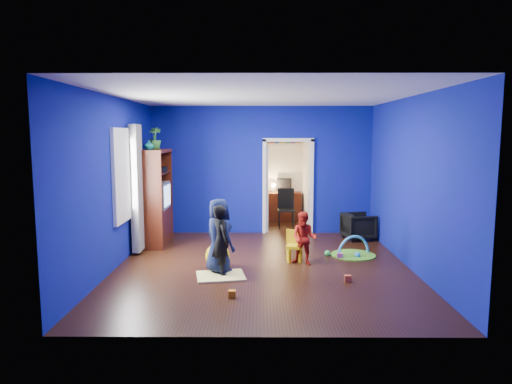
{
  "coord_description": "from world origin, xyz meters",
  "views": [
    {
      "loc": [
        -0.06,
        -7.62,
        2.26
      ],
      "look_at": [
        -0.11,
        0.4,
        1.25
      ],
      "focal_mm": 32.0,
      "sensor_mm": 36.0,
      "label": 1
    }
  ],
  "objects_px": {
    "vase": "(149,145)",
    "kid_chair": "(294,247)",
    "armchair": "(359,226)",
    "toddler_red": "(304,238)",
    "tv_armoire": "(154,197)",
    "folding_chair": "(286,209)",
    "child_navy": "(219,236)",
    "play_mat": "(353,255)",
    "hopper_ball": "(218,256)",
    "study_desk": "(284,206)",
    "child_black": "(221,240)",
    "crt_tv": "(156,195)"
  },
  "relations": [
    {
      "from": "child_navy",
      "to": "folding_chair",
      "type": "relative_size",
      "value": 1.33
    },
    {
      "from": "tv_armoire",
      "to": "crt_tv",
      "type": "relative_size",
      "value": 2.8
    },
    {
      "from": "vase",
      "to": "tv_armoire",
      "type": "bearing_deg",
      "value": 90.0
    },
    {
      "from": "armchair",
      "to": "play_mat",
      "type": "distance_m",
      "value": 1.43
    },
    {
      "from": "tv_armoire",
      "to": "child_navy",
      "type": "bearing_deg",
      "value": -52.33
    },
    {
      "from": "child_black",
      "to": "kid_chair",
      "type": "distance_m",
      "value": 1.53
    },
    {
      "from": "toddler_red",
      "to": "child_black",
      "type": "bearing_deg",
      "value": -136.69
    },
    {
      "from": "child_navy",
      "to": "play_mat",
      "type": "distance_m",
      "value": 2.72
    },
    {
      "from": "child_black",
      "to": "child_navy",
      "type": "xyz_separation_m",
      "value": [
        -0.04,
        0.15,
        0.04
      ]
    },
    {
      "from": "crt_tv",
      "to": "kid_chair",
      "type": "xyz_separation_m",
      "value": [
        2.75,
        -1.26,
        -0.77
      ]
    },
    {
      "from": "child_navy",
      "to": "play_mat",
      "type": "relative_size",
      "value": 1.48
    },
    {
      "from": "child_navy",
      "to": "folding_chair",
      "type": "xyz_separation_m",
      "value": [
        1.31,
        3.62,
        -0.15
      ]
    },
    {
      "from": "child_navy",
      "to": "hopper_ball",
      "type": "distance_m",
      "value": 0.48
    },
    {
      "from": "study_desk",
      "to": "folding_chair",
      "type": "relative_size",
      "value": 0.96
    },
    {
      "from": "armchair",
      "to": "study_desk",
      "type": "bearing_deg",
      "value": 22.52
    },
    {
      "from": "toddler_red",
      "to": "kid_chair",
      "type": "xyz_separation_m",
      "value": [
        -0.15,
        0.2,
        -0.21
      ]
    },
    {
      "from": "tv_armoire",
      "to": "crt_tv",
      "type": "bearing_deg",
      "value": 0.0
    },
    {
      "from": "child_navy",
      "to": "toddler_red",
      "type": "height_order",
      "value": "child_navy"
    },
    {
      "from": "kid_chair",
      "to": "play_mat",
      "type": "height_order",
      "value": "kid_chair"
    },
    {
      "from": "kid_chair",
      "to": "folding_chair",
      "type": "relative_size",
      "value": 0.54
    },
    {
      "from": "armchair",
      "to": "child_navy",
      "type": "xyz_separation_m",
      "value": [
        -2.81,
        -2.41,
        0.33
      ]
    },
    {
      "from": "child_navy",
      "to": "kid_chair",
      "type": "xyz_separation_m",
      "value": [
        1.29,
        0.68,
        -0.36
      ]
    },
    {
      "from": "armchair",
      "to": "play_mat",
      "type": "bearing_deg",
      "value": 151.89
    },
    {
      "from": "child_navy",
      "to": "child_black",
      "type": "bearing_deg",
      "value": 153.72
    },
    {
      "from": "child_navy",
      "to": "folding_chair",
      "type": "bearing_deg",
      "value": -61.84
    },
    {
      "from": "child_navy",
      "to": "toddler_red",
      "type": "relative_size",
      "value": 1.32
    },
    {
      "from": "child_black",
      "to": "study_desk",
      "type": "height_order",
      "value": "child_black"
    },
    {
      "from": "child_black",
      "to": "folding_chair",
      "type": "relative_size",
      "value": 1.25
    },
    {
      "from": "crt_tv",
      "to": "kid_chair",
      "type": "height_order",
      "value": "crt_tv"
    },
    {
      "from": "toddler_red",
      "to": "hopper_ball",
      "type": "relative_size",
      "value": 2.22
    },
    {
      "from": "child_black",
      "to": "child_navy",
      "type": "relative_size",
      "value": 0.94
    },
    {
      "from": "tv_armoire",
      "to": "folding_chair",
      "type": "distance_m",
      "value": 3.32
    },
    {
      "from": "hopper_ball",
      "to": "folding_chair",
      "type": "height_order",
      "value": "folding_chair"
    },
    {
      "from": "tv_armoire",
      "to": "hopper_ball",
      "type": "height_order",
      "value": "tv_armoire"
    },
    {
      "from": "vase",
      "to": "toddler_red",
      "type": "bearing_deg",
      "value": -21.6
    },
    {
      "from": "armchair",
      "to": "toddler_red",
      "type": "height_order",
      "value": "toddler_red"
    },
    {
      "from": "kid_chair",
      "to": "play_mat",
      "type": "xyz_separation_m",
      "value": [
        1.14,
        0.38,
        -0.24
      ]
    },
    {
      "from": "kid_chair",
      "to": "armchair",
      "type": "bearing_deg",
      "value": 60.12
    },
    {
      "from": "vase",
      "to": "folding_chair",
      "type": "xyz_separation_m",
      "value": [
        2.81,
        1.98,
        -1.6
      ]
    },
    {
      "from": "toddler_red",
      "to": "vase",
      "type": "bearing_deg",
      "value": 177.55
    },
    {
      "from": "vase",
      "to": "crt_tv",
      "type": "xyz_separation_m",
      "value": [
        0.04,
        0.3,
        -1.04
      ]
    },
    {
      "from": "armchair",
      "to": "toddler_red",
      "type": "bearing_deg",
      "value": 132.44
    },
    {
      "from": "play_mat",
      "to": "folding_chair",
      "type": "bearing_deg",
      "value": 113.51
    },
    {
      "from": "vase",
      "to": "study_desk",
      "type": "relative_size",
      "value": 0.22
    },
    {
      "from": "armchair",
      "to": "hopper_ball",
      "type": "xyz_separation_m",
      "value": [
        -2.86,
        -2.16,
        -0.08
      ]
    },
    {
      "from": "child_navy",
      "to": "hopper_ball",
      "type": "xyz_separation_m",
      "value": [
        -0.05,
        0.25,
        -0.4
      ]
    },
    {
      "from": "hopper_ball",
      "to": "kid_chair",
      "type": "distance_m",
      "value": 1.41
    },
    {
      "from": "vase",
      "to": "kid_chair",
      "type": "relative_size",
      "value": 0.39
    },
    {
      "from": "child_navy",
      "to": "tv_armoire",
      "type": "xyz_separation_m",
      "value": [
        -1.5,
        1.94,
        0.37
      ]
    },
    {
      "from": "vase",
      "to": "play_mat",
      "type": "xyz_separation_m",
      "value": [
        3.93,
        -0.58,
        -2.05
      ]
    }
  ]
}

